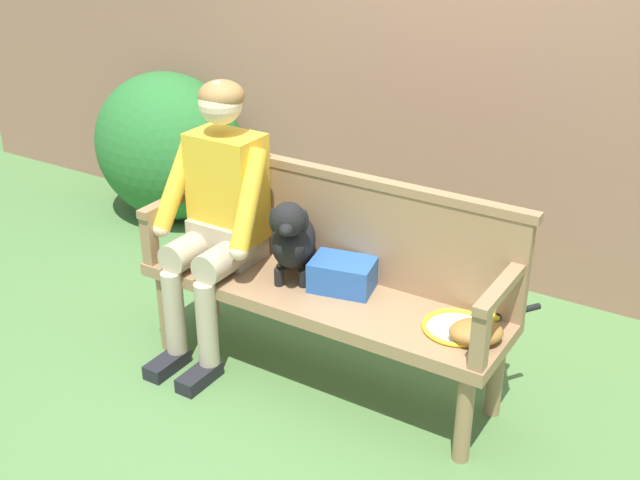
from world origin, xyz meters
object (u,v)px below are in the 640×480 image
at_px(tennis_racket, 463,326).
at_px(baseball_glove, 476,332).
at_px(dog_on_bench, 292,238).
at_px(sports_bag, 343,274).
at_px(person_seated, 218,210).
at_px(garden_bench, 320,302).

xyz_separation_m(tennis_racket, baseball_glove, (0.08, -0.07, 0.04)).
bearing_deg(tennis_racket, dog_on_bench, -178.38).
distance_m(dog_on_bench, sports_bag, 0.28).
height_order(person_seated, dog_on_bench, person_seated).
relative_size(person_seated, baseball_glove, 6.12).
xyz_separation_m(dog_on_bench, tennis_racket, (0.83, 0.02, -0.20)).
height_order(garden_bench, sports_bag, sports_bag).
bearing_deg(person_seated, dog_on_bench, 3.78).
relative_size(dog_on_bench, baseball_glove, 1.94).
distance_m(tennis_racket, sports_bag, 0.60).
height_order(garden_bench, person_seated, person_seated).
distance_m(dog_on_bench, baseball_glove, 0.93).
distance_m(garden_bench, baseball_glove, 0.76).
height_order(tennis_racket, baseball_glove, baseball_glove).
bearing_deg(garden_bench, person_seated, -178.93).
xyz_separation_m(garden_bench, person_seated, (-0.56, -0.01, 0.33)).
distance_m(person_seated, baseball_glove, 1.33).
height_order(dog_on_bench, tennis_racket, dog_on_bench).
bearing_deg(baseball_glove, garden_bench, 141.44).
distance_m(dog_on_bench, tennis_racket, 0.85).
bearing_deg(sports_bag, tennis_racket, -2.86).
xyz_separation_m(person_seated, sports_bag, (0.63, 0.08, -0.20)).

